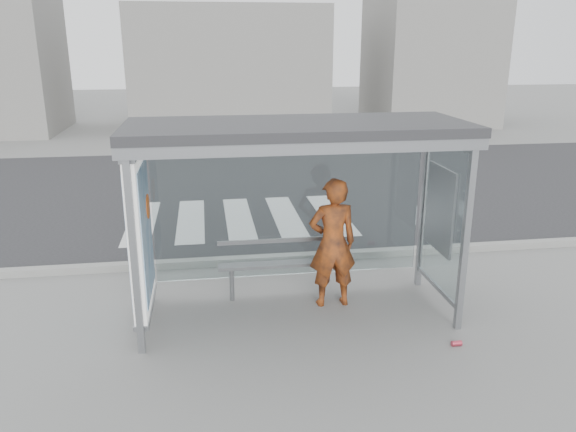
# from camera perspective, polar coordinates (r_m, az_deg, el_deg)

# --- Properties ---
(ground) EXTENTS (80.00, 80.00, 0.00)m
(ground) POSITION_cam_1_polar(r_m,az_deg,el_deg) (7.81, 0.90, -9.92)
(ground) COLOR gray
(ground) RESTS_ON ground
(road) EXTENTS (30.00, 10.00, 0.01)m
(road) POSITION_cam_1_polar(r_m,az_deg,el_deg) (14.35, -3.68, 2.84)
(road) COLOR #252527
(road) RESTS_ON ground
(curb) EXTENTS (30.00, 0.18, 0.12)m
(curb) POSITION_cam_1_polar(r_m,az_deg,el_deg) (9.54, -1.02, -4.31)
(curb) COLOR gray
(curb) RESTS_ON ground
(crosswalk) EXTENTS (4.55, 3.00, 0.00)m
(crosswalk) POSITION_cam_1_polar(r_m,az_deg,el_deg) (11.91, -5.02, -0.22)
(crosswalk) COLOR silver
(crosswalk) RESTS_ON ground
(bus_shelter) EXTENTS (4.25, 1.65, 2.62)m
(bus_shelter) POSITION_cam_1_polar(r_m,az_deg,el_deg) (7.13, -2.06, 4.43)
(bus_shelter) COLOR gray
(bus_shelter) RESTS_ON ground
(building_center) EXTENTS (8.00, 5.00, 5.00)m
(building_center) POSITION_cam_1_polar(r_m,az_deg,el_deg) (24.90, -6.08, 14.70)
(building_center) COLOR gray
(building_center) RESTS_ON ground
(building_right) EXTENTS (5.00, 5.00, 7.00)m
(building_right) POSITION_cam_1_polar(r_m,az_deg,el_deg) (26.84, 14.29, 16.60)
(building_right) COLOR gray
(building_right) RESTS_ON ground
(person) EXTENTS (0.69, 0.46, 1.84)m
(person) POSITION_cam_1_polar(r_m,az_deg,el_deg) (7.75, 4.55, -2.75)
(person) COLOR #C26C12
(person) RESTS_ON ground
(bench) EXTENTS (1.69, 0.21, 0.87)m
(bench) POSITION_cam_1_polar(r_m,az_deg,el_deg) (8.09, -1.12, -4.86)
(bench) COLOR slate
(bench) RESTS_ON ground
(soda_can) EXTENTS (0.13, 0.07, 0.07)m
(soda_can) POSITION_cam_1_polar(r_m,az_deg,el_deg) (7.34, 16.75, -12.29)
(soda_can) COLOR #C93B4F
(soda_can) RESTS_ON ground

